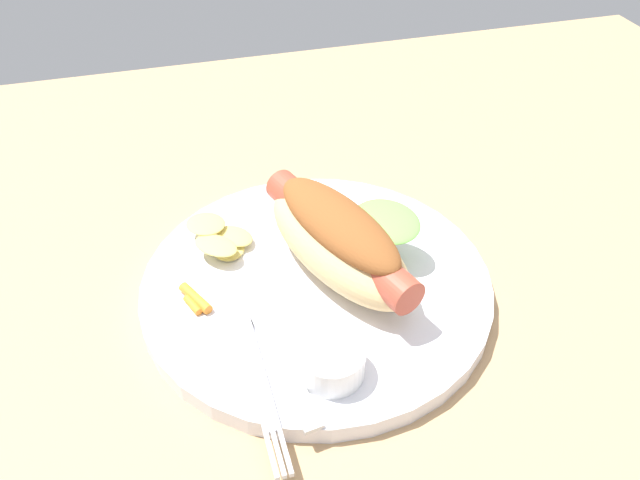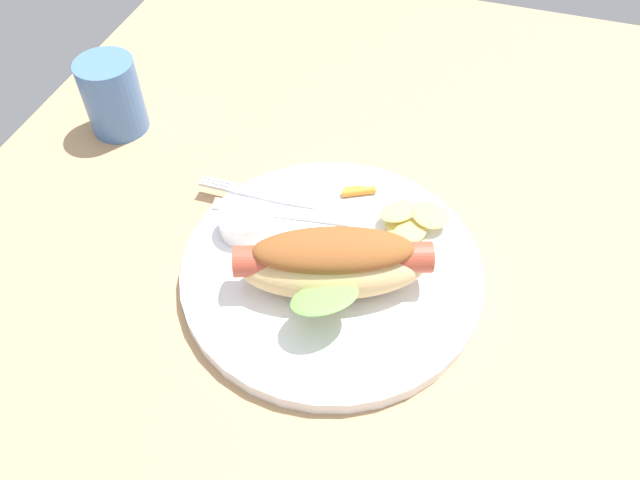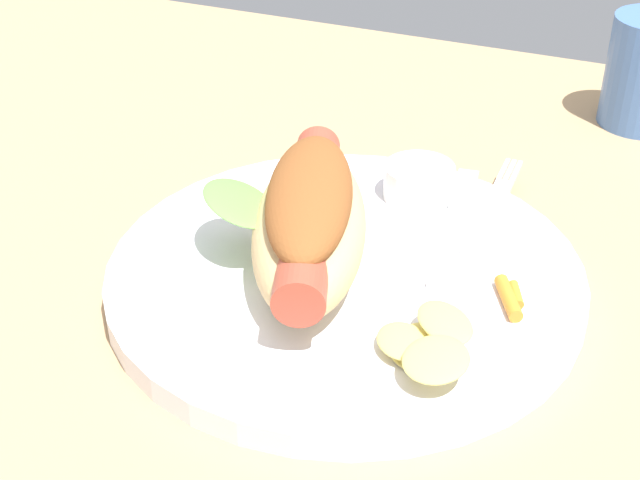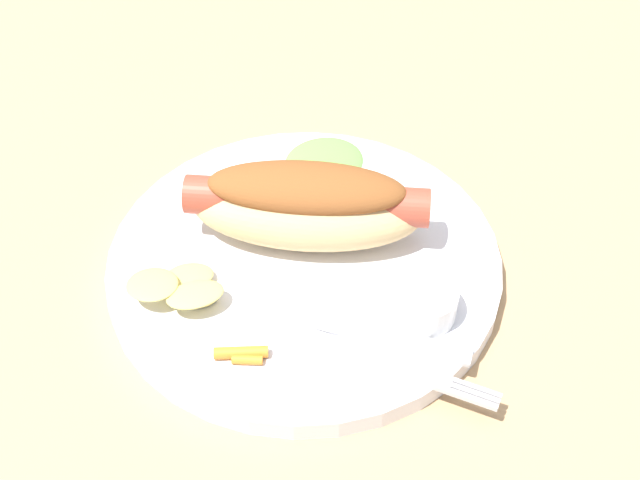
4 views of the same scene
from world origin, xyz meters
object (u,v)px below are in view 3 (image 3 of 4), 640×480
object	(u,v)px
sauce_ramekin	(419,182)
fork	(487,220)
hot_dog	(309,219)
chips_pile	(426,343)
knife	(455,224)
plate	(345,277)
carrot_garnish	(510,297)

from	to	relation	value
sauce_ramekin	fork	bearing A→B (deg)	164.69
hot_dog	sauce_ramekin	bearing A→B (deg)	-38.70
chips_pile	fork	bearing A→B (deg)	-88.78
sauce_ramekin	knife	distance (cm)	4.41
sauce_ramekin	chips_pile	bearing A→B (deg)	109.00
fork	chips_pile	xyz separation A→B (cm)	(-0.31, 14.38, 0.74)
plate	carrot_garnish	size ratio (longest dim) A/B	8.15
plate	sauce_ramekin	bearing A→B (deg)	-99.06
carrot_garnish	chips_pile	bearing A→B (deg)	64.85
sauce_ramekin	knife	xyz separation A→B (cm)	(-3.35, 2.69, -0.98)
hot_dog	sauce_ramekin	distance (cm)	11.12
hot_dog	chips_pile	world-z (taller)	hot_dog
sauce_ramekin	chips_pile	distance (cm)	16.69
plate	sauce_ramekin	xyz separation A→B (cm)	(-1.53, -9.60, 1.96)
plate	carrot_garnish	bearing A→B (deg)	-178.73
knife	chips_pile	bearing A→B (deg)	-178.86
hot_dog	sauce_ramekin	xyz separation A→B (cm)	(-3.60, -10.31, -2.09)
plate	fork	world-z (taller)	fork
chips_pile	knife	bearing A→B (deg)	-80.94
fork	carrot_garnish	distance (cm)	8.63
knife	hot_dog	bearing A→B (deg)	129.71
plate	fork	distance (cm)	10.60
knife	chips_pile	distance (cm)	13.27
plate	knife	world-z (taller)	knife
hot_dog	fork	size ratio (longest dim) A/B	1.11
sauce_ramekin	fork	distance (cm)	5.40
hot_dog	chips_pile	size ratio (longest dim) A/B	2.45
carrot_garnish	hot_dog	bearing A→B (deg)	4.45
sauce_ramekin	knife	bearing A→B (deg)	141.16
plate	sauce_ramekin	world-z (taller)	sauce_ramekin
sauce_ramekin	knife	world-z (taller)	sauce_ramekin
fork	chips_pile	world-z (taller)	chips_pile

